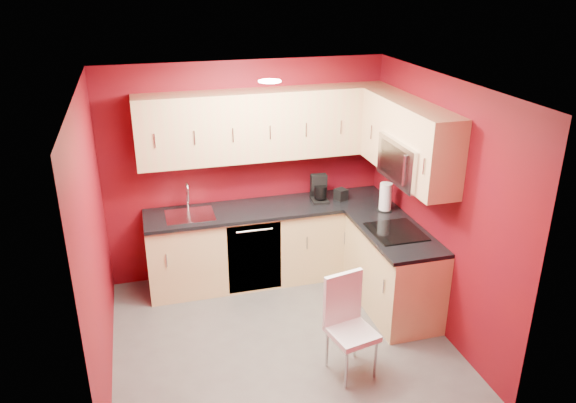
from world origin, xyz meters
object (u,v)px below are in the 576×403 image
microwave (412,161)px  napkin_holder (341,194)px  sink (190,212)px  coffee_maker (320,189)px  paper_towel (386,197)px  dining_chair (352,328)px

microwave → napkin_holder: (-0.35, 0.97, -0.68)m
sink → napkin_holder: sink is taller
coffee_maker → paper_towel: (0.62, -0.44, 0.01)m
napkin_holder → dining_chair: (-0.55, -1.82, -0.51)m
sink → coffee_maker: bearing=-0.5°
coffee_maker → paper_towel: paper_towel is taller
microwave → napkin_holder: 1.24m
coffee_maker → dining_chair: 1.96m
paper_towel → microwave: bearing=-91.3°
napkin_holder → paper_towel: bearing=-48.6°
coffee_maker → dining_chair: size_ratio=0.33×
sink → napkin_holder: 1.74m
sink → coffee_maker: size_ratio=1.71×
microwave → dining_chair: (-0.91, -0.85, -1.19)m
dining_chair → sink: bearing=110.8°
microwave → sink: microwave is taller
microwave → sink: size_ratio=1.46×
sink → napkin_holder: (1.74, -0.04, 0.03)m
napkin_holder → dining_chair: bearing=-106.9°
napkin_holder → dining_chair: 1.97m
microwave → napkin_holder: size_ratio=5.75×
napkin_holder → coffee_maker: bearing=174.7°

